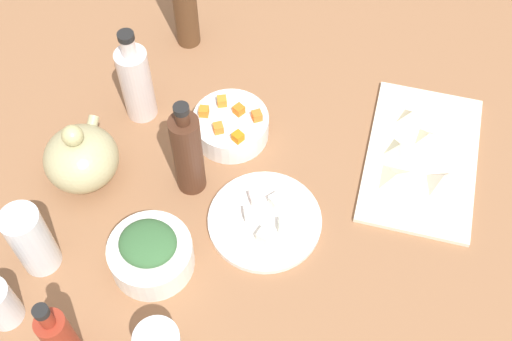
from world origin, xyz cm
name	(u,v)px	position (x,y,z in cm)	size (l,w,h in cm)	color
tabletop	(256,190)	(0.00, 0.00, 1.50)	(190.00, 190.00, 3.00)	#8F6140
cutting_board	(422,158)	(12.67, -29.79, 3.50)	(33.81, 20.67, 1.00)	silver
plate_tofu	(265,221)	(-7.43, -3.24, 3.60)	(20.57, 20.57, 1.20)	white
bowl_greens	(151,256)	(-19.57, 13.92, 5.99)	(14.40, 14.40, 5.99)	white
bowl_carrots	(231,126)	(10.73, 7.38, 5.55)	(14.73, 14.73, 5.11)	white
teapot	(81,158)	(-4.57, 31.70, 8.65)	(15.50, 13.67, 14.38)	tan
bottle_1	(136,82)	(12.40, 26.28, 11.91)	(6.14, 6.14, 21.59)	silver
bottle_2	(60,338)	(-37.88, 21.89, 10.72)	(4.66, 4.66, 18.87)	maroon
bottle_3	(188,153)	(-2.15, 11.82, 12.81)	(5.35, 5.35, 22.58)	#49291A
drinking_glass_1	(31,240)	(-23.15, 32.93, 10.44)	(6.57, 6.57, 14.89)	white
carrot_cube_0	(238,137)	(5.97, 4.76, 9.01)	(1.80, 1.80, 1.80)	orange
carrot_cube_1	(218,128)	(7.19, 8.85, 9.01)	(1.80, 1.80, 1.80)	orange
carrot_cube_2	(239,110)	(12.30, 6.09, 9.01)	(1.80, 1.80, 1.80)	orange
carrot_cube_3	(204,111)	(10.47, 12.52, 9.01)	(1.80, 1.80, 1.80)	orange
carrot_cube_4	(222,101)	(13.68, 9.77, 9.01)	(1.80, 1.80, 1.80)	orange
carrot_cube_5	(257,116)	(11.63, 2.40, 9.01)	(1.80, 1.80, 1.80)	orange
chopped_greens_mound	(148,243)	(-19.57, 13.92, 10.54)	(9.74, 9.08, 3.10)	#366437
tofu_cube_0	(250,214)	(-7.52, -0.60, 5.30)	(2.20, 2.20, 2.20)	silver
tofu_cube_1	(285,225)	(-8.48, -7.09, 5.30)	(2.20, 2.20, 2.20)	white
tofu_cube_2	(256,197)	(-3.97, -0.84, 5.30)	(2.20, 2.20, 2.20)	white
tofu_cube_3	(264,236)	(-11.29, -4.00, 5.30)	(2.20, 2.20, 2.20)	white
tofu_cube_4	(276,201)	(-3.85, -4.61, 5.30)	(2.20, 2.20, 2.20)	white
dumpling_0	(442,180)	(6.99, -33.63, 5.54)	(5.09, 4.57, 3.09)	beige
dumpling_1	(411,115)	(21.26, -26.76, 5.23)	(4.44, 3.78, 2.46)	beige
dumpling_2	(399,149)	(12.52, -25.22, 5.40)	(4.85, 4.22, 2.81)	beige
dumpling_3	(428,137)	(16.82, -30.47, 5.07)	(4.24, 3.99, 2.14)	beige
dumpling_4	(396,177)	(6.10, -25.35, 5.04)	(5.70, 5.50, 2.07)	beige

